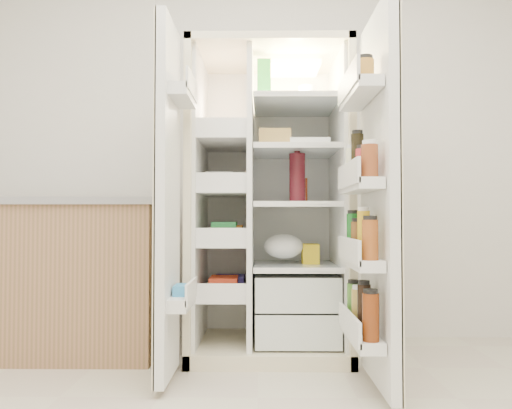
{
  "coord_description": "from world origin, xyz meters",
  "views": [
    {
      "loc": [
        0.02,
        -1.3,
        0.8
      ],
      "look_at": [
        -0.01,
        1.25,
        0.87
      ],
      "focal_mm": 34.0,
      "sensor_mm": 36.0,
      "label": 1
    }
  ],
  "objects": [
    {
      "name": "wall_back",
      "position": [
        0.0,
        2.0,
        1.35
      ],
      "size": [
        4.0,
        0.02,
        2.7
      ],
      "primitive_type": "cube",
      "color": "silver",
      "rests_on": "floor"
    },
    {
      "name": "refrigerator",
      "position": [
        0.08,
        1.65,
        0.75
      ],
      "size": [
        0.92,
        0.7,
        1.8
      ],
      "color": "beige",
      "rests_on": "floor"
    },
    {
      "name": "kitchen_counter",
      "position": [
        -1.19,
        1.6,
        0.46
      ],
      "size": [
        1.26,
        0.67,
        0.92
      ],
      "color": "#97694B",
      "rests_on": "floor"
    },
    {
      "name": "freezer_door",
      "position": [
        -0.43,
        1.05,
        0.89
      ],
      "size": [
        0.15,
        0.4,
        1.72
      ],
      "color": "silver",
      "rests_on": "floor"
    },
    {
      "name": "fridge_door",
      "position": [
        0.55,
        0.96,
        0.87
      ],
      "size": [
        0.17,
        0.58,
        1.72
      ],
      "color": "silver",
      "rests_on": "floor"
    }
  ]
}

